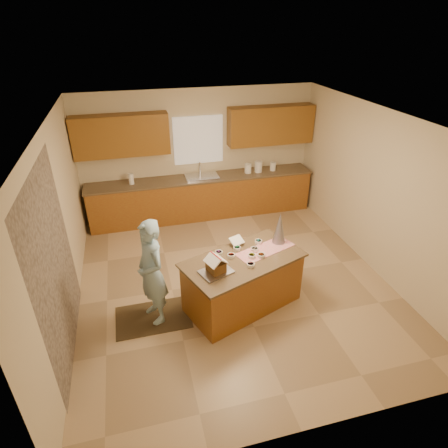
# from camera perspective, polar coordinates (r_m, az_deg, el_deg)

# --- Properties ---
(floor) EXTENTS (5.50, 5.50, 0.00)m
(floor) POSITION_cam_1_polar(r_m,az_deg,el_deg) (6.46, 1.32, -8.51)
(floor) COLOR tan
(floor) RESTS_ON ground
(ceiling) EXTENTS (5.50, 5.50, 0.00)m
(ceiling) POSITION_cam_1_polar(r_m,az_deg,el_deg) (5.26, 1.67, 15.46)
(ceiling) COLOR silver
(ceiling) RESTS_ON floor
(wall_back) EXTENTS (5.50, 5.50, 0.00)m
(wall_back) POSITION_cam_1_polar(r_m,az_deg,el_deg) (8.21, -3.91, 10.66)
(wall_back) COLOR beige
(wall_back) RESTS_ON floor
(wall_front) EXTENTS (5.50, 5.50, 0.00)m
(wall_front) POSITION_cam_1_polar(r_m,az_deg,el_deg) (3.67, 13.94, -16.98)
(wall_front) COLOR beige
(wall_front) RESTS_ON floor
(wall_left) EXTENTS (5.50, 5.50, 0.00)m
(wall_left) POSITION_cam_1_polar(r_m,az_deg,el_deg) (5.65, -23.69, -0.86)
(wall_left) COLOR beige
(wall_left) RESTS_ON floor
(wall_right) EXTENTS (5.50, 5.50, 0.00)m
(wall_right) POSITION_cam_1_polar(r_m,az_deg,el_deg) (6.81, 22.22, 4.49)
(wall_right) COLOR beige
(wall_right) RESTS_ON floor
(stone_accent) EXTENTS (0.00, 2.50, 2.50)m
(stone_accent) POSITION_cam_1_polar(r_m,az_deg,el_deg) (5.02, -24.23, -6.25)
(stone_accent) COLOR gray
(stone_accent) RESTS_ON wall_left
(window_curtain) EXTENTS (1.05, 0.03, 1.00)m
(window_curtain) POSITION_cam_1_polar(r_m,az_deg,el_deg) (8.09, -3.94, 12.61)
(window_curtain) COLOR white
(window_curtain) RESTS_ON wall_back
(back_counter_base) EXTENTS (4.80, 0.60, 0.88)m
(back_counter_base) POSITION_cam_1_polar(r_m,az_deg,el_deg) (8.28, -3.29, 4.04)
(back_counter_base) COLOR #895E1C
(back_counter_base) RESTS_ON floor
(back_counter_top) EXTENTS (4.85, 0.63, 0.04)m
(back_counter_top) POSITION_cam_1_polar(r_m,az_deg,el_deg) (8.09, -3.38, 6.99)
(back_counter_top) COLOR brown
(back_counter_top) RESTS_ON back_counter_base
(upper_cabinet_left) EXTENTS (1.85, 0.35, 0.80)m
(upper_cabinet_left) POSITION_cam_1_polar(r_m,az_deg,el_deg) (7.75, -15.37, 12.84)
(upper_cabinet_left) COLOR brown
(upper_cabinet_left) RESTS_ON wall_back
(upper_cabinet_right) EXTENTS (1.85, 0.35, 0.80)m
(upper_cabinet_right) POSITION_cam_1_polar(r_m,az_deg,el_deg) (8.31, 7.11, 14.68)
(upper_cabinet_right) COLOR brown
(upper_cabinet_right) RESTS_ON wall_back
(sink) EXTENTS (0.70, 0.45, 0.12)m
(sink) POSITION_cam_1_polar(r_m,az_deg,el_deg) (8.10, -3.38, 6.92)
(sink) COLOR silver
(sink) RESTS_ON back_counter_top
(faucet) EXTENTS (0.03, 0.03, 0.28)m
(faucet) POSITION_cam_1_polar(r_m,az_deg,el_deg) (8.20, -3.67, 8.48)
(faucet) COLOR silver
(faucet) RESTS_ON back_counter_top
(island_base) EXTENTS (1.86, 1.37, 0.82)m
(island_base) POSITION_cam_1_polar(r_m,az_deg,el_deg) (5.73, 2.85, -8.97)
(island_base) COLOR #895E1C
(island_base) RESTS_ON floor
(island_top) EXTENTS (1.96, 1.46, 0.04)m
(island_top) POSITION_cam_1_polar(r_m,az_deg,el_deg) (5.48, 2.96, -5.45)
(island_top) COLOR brown
(island_top) RESTS_ON island_base
(table_runner) EXTENTS (0.99, 0.64, 0.01)m
(table_runner) POSITION_cam_1_polar(r_m,az_deg,el_deg) (5.69, 6.30, -3.87)
(table_runner) COLOR red
(table_runner) RESTS_ON island_top
(baking_tray) EXTENTS (0.51, 0.45, 0.02)m
(baking_tray) POSITION_cam_1_polar(r_m,az_deg,el_deg) (5.19, -1.22, -7.27)
(baking_tray) COLOR silver
(baking_tray) RESTS_ON island_top
(cookbook) EXTENTS (0.25, 0.22, 0.09)m
(cookbook) POSITION_cam_1_polar(r_m,az_deg,el_deg) (5.73, 1.92, -2.52)
(cookbook) COLOR white
(cookbook) RESTS_ON island_top
(tinsel_tree) EXTENTS (0.26, 0.26, 0.51)m
(tinsel_tree) POSITION_cam_1_polar(r_m,az_deg,el_deg) (5.77, 8.44, -0.59)
(tinsel_tree) COLOR #AFADBA
(tinsel_tree) RESTS_ON island_top
(rug) EXTENTS (1.09, 0.71, 0.01)m
(rug) POSITION_cam_1_polar(r_m,az_deg,el_deg) (5.86, -10.70, -13.75)
(rug) COLOR black
(rug) RESTS_ON floor
(boy) EXTENTS (0.56, 0.68, 1.61)m
(boy) POSITION_cam_1_polar(r_m,az_deg,el_deg) (5.35, -10.96, -7.29)
(boy) COLOR #96BFD5
(boy) RESTS_ON rug
(canister_a) EXTENTS (0.15, 0.15, 0.20)m
(canister_a) POSITION_cam_1_polar(r_m,az_deg,el_deg) (8.29, 3.67, 8.45)
(canister_a) COLOR white
(canister_a) RESTS_ON back_counter_top
(canister_b) EXTENTS (0.17, 0.17, 0.24)m
(canister_b) POSITION_cam_1_polar(r_m,az_deg,el_deg) (8.36, 5.26, 8.70)
(canister_b) COLOR white
(canister_b) RESTS_ON back_counter_top
(canister_c) EXTENTS (0.13, 0.13, 0.19)m
(canister_c) POSITION_cam_1_polar(r_m,az_deg,el_deg) (8.49, 7.44, 8.69)
(canister_c) COLOR white
(canister_c) RESTS_ON back_counter_top
(paper_towel) EXTENTS (0.10, 0.10, 0.22)m
(paper_towel) POSITION_cam_1_polar(r_m,az_deg,el_deg) (7.91, -13.92, 6.66)
(paper_towel) COLOR white
(paper_towel) RESTS_ON back_counter_top
(gingerbread_house) EXTENTS (0.33, 0.33, 0.26)m
(gingerbread_house) POSITION_cam_1_polar(r_m,az_deg,el_deg) (5.12, -1.23, -6.28)
(gingerbread_house) COLOR brown
(gingerbread_house) RESTS_ON baking_tray
(candy_bowls) EXTENTS (0.78, 0.67, 0.05)m
(candy_bowls) POSITION_cam_1_polar(r_m,az_deg,el_deg) (5.55, 3.29, -4.41)
(candy_bowls) COLOR white
(candy_bowls) RESTS_ON island_top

